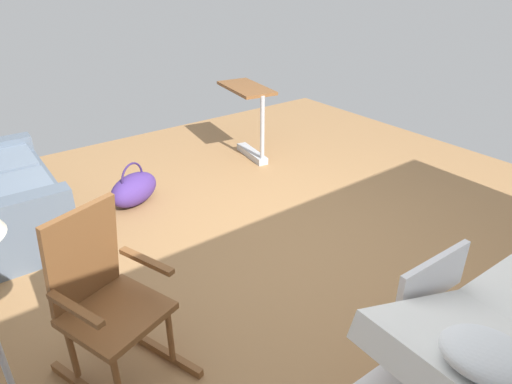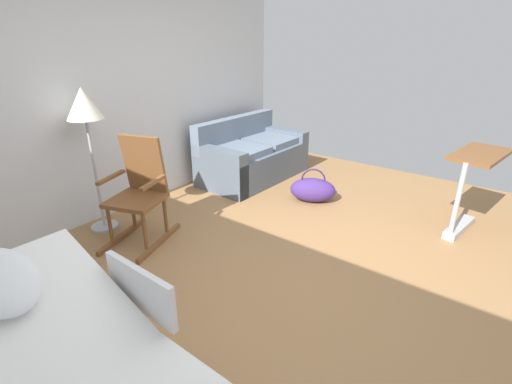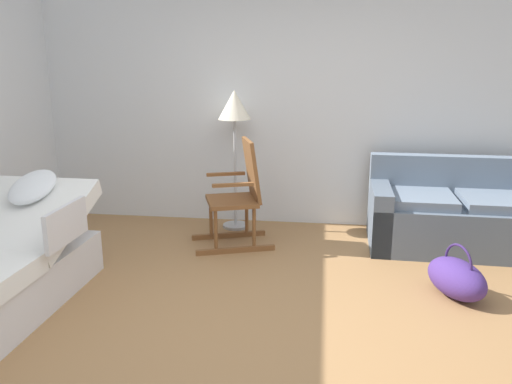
# 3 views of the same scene
# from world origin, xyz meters

# --- Properties ---
(ground_plane) EXTENTS (6.63, 6.63, 0.00)m
(ground_plane) POSITION_xyz_m (0.00, 0.00, 0.00)
(ground_plane) COLOR #9E7247
(back_wall) EXTENTS (5.50, 0.10, 2.70)m
(back_wall) POSITION_xyz_m (0.00, 2.40, 1.35)
(back_wall) COLOR silver
(back_wall) RESTS_ON ground
(couch) EXTENTS (1.62, 0.89, 0.85)m
(couch) POSITION_xyz_m (1.71, 1.79, 0.31)
(couch) COLOR slate
(couch) RESTS_ON ground
(rocking_chair) EXTENTS (0.87, 0.70, 1.05)m
(rocking_chair) POSITION_xyz_m (-0.37, 1.57, 0.50)
(rocking_chair) COLOR brown
(rocking_chair) RESTS_ON ground
(floor_lamp) EXTENTS (0.34, 0.34, 1.48)m
(floor_lamp) POSITION_xyz_m (-0.50, 2.10, 1.23)
(floor_lamp) COLOR #B2B5BA
(floor_lamp) RESTS_ON ground
(overbed_table) EXTENTS (0.87, 0.52, 0.84)m
(overbed_table) POSITION_xyz_m (1.79, -0.98, 0.53)
(overbed_table) COLOR #B2B5BA
(overbed_table) RESTS_ON ground
(duffel_bag) EXTENTS (0.54, 0.64, 0.43)m
(duffel_bag) POSITION_xyz_m (1.48, 0.66, 0.15)
(duffel_bag) COLOR #472D7A
(duffel_bag) RESTS_ON ground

